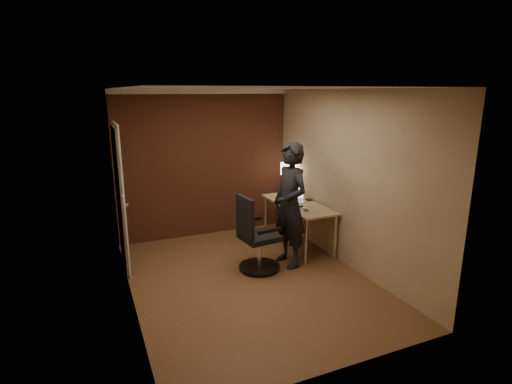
# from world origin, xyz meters

# --- Properties ---
(room) EXTENTS (4.00, 4.00, 4.00)m
(room) POSITION_xyz_m (-0.27, 1.54, 1.37)
(room) COLOR brown
(room) RESTS_ON ground
(desk) EXTENTS (0.60, 1.50, 0.73)m
(desk) POSITION_xyz_m (1.25, 0.77, 0.60)
(desk) COLOR tan
(desk) RESTS_ON ground
(desk_lamp) EXTENTS (0.22, 0.22, 0.54)m
(desk_lamp) POSITION_xyz_m (1.35, 1.42, 1.15)
(desk_lamp) COLOR silver
(desk_lamp) RESTS_ON desk
(laptop) EXTENTS (0.42, 0.40, 0.23)m
(laptop) POSITION_xyz_m (1.20, 0.96, 0.79)
(laptop) COLOR silver
(laptop) RESTS_ON desk
(mouse) EXTENTS (0.09, 0.11, 0.03)m
(mouse) POSITION_xyz_m (1.10, 0.59, 0.75)
(mouse) COLOR black
(mouse) RESTS_ON desk
(phone) EXTENTS (0.09, 0.13, 0.01)m
(phone) POSITION_xyz_m (1.10, 0.39, 0.73)
(phone) COLOR black
(phone) RESTS_ON desk
(wallet) EXTENTS (0.09, 0.11, 0.02)m
(wallet) POSITION_xyz_m (1.43, 0.86, 0.74)
(wallet) COLOR black
(wallet) RESTS_ON desk
(office_chair) EXTENTS (0.58, 0.63, 1.07)m
(office_chair) POSITION_xyz_m (0.19, 0.21, 0.47)
(office_chair) COLOR black
(office_chair) RESTS_ON ground
(person) EXTENTS (0.50, 0.69, 1.79)m
(person) POSITION_xyz_m (0.73, 0.22, 0.89)
(person) COLOR black
(person) RESTS_ON ground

